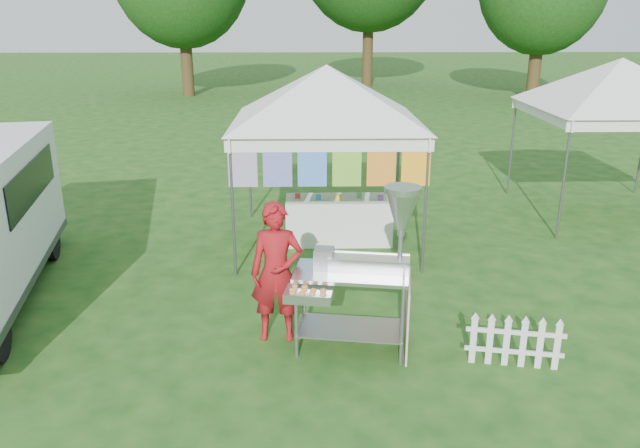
{
  "coord_description": "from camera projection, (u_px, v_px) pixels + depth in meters",
  "views": [
    {
      "loc": [
        -0.33,
        -6.68,
        3.76
      ],
      "look_at": [
        -0.16,
        1.2,
        1.1
      ],
      "focal_mm": 35.0,
      "sensor_mm": 36.0,
      "label": 1
    }
  ],
  "objects": [
    {
      "name": "display_table",
      "position": [
        339.0,
        220.0,
        10.73
      ],
      "size": [
        1.8,
        0.7,
        0.79
      ],
      "primitive_type": "cube",
      "color": "white",
      "rests_on": "ground"
    },
    {
      "name": "canopy_right",
      "position": [
        623.0,
        58.0,
        11.43
      ],
      "size": [
        4.24,
        4.24,
        3.45
      ],
      "color": "#59595E",
      "rests_on": "ground"
    },
    {
      "name": "canopy_main",
      "position": [
        327.0,
        65.0,
        9.9
      ],
      "size": [
        4.24,
        4.24,
        3.45
      ],
      "color": "#59595E",
      "rests_on": "ground"
    },
    {
      "name": "vendor",
      "position": [
        277.0,
        273.0,
        7.37
      ],
      "size": [
        0.64,
        0.43,
        1.72
      ],
      "primitive_type": "imported",
      "rotation": [
        0.0,
        0.0,
        -0.03
      ],
      "color": "maroon",
      "rests_on": "ground"
    },
    {
      "name": "donut_cart",
      "position": [
        370.0,
        258.0,
        6.98
      ],
      "size": [
        1.54,
        0.96,
        1.99
      ],
      "rotation": [
        0.0,
        0.0,
        -0.16
      ],
      "color": "gray",
      "rests_on": "ground"
    },
    {
      "name": "ground",
      "position": [
        335.0,
        341.0,
        7.54
      ],
      "size": [
        120.0,
        120.0,
        0.0
      ],
      "primitive_type": "plane",
      "color": "#164614",
      "rests_on": "ground"
    },
    {
      "name": "picket_fence",
      "position": [
        515.0,
        343.0,
        6.93
      ],
      "size": [
        1.07,
        0.23,
        0.56
      ],
      "rotation": [
        0.0,
        0.0,
        -0.19
      ],
      "color": "silver",
      "rests_on": "ground"
    }
  ]
}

